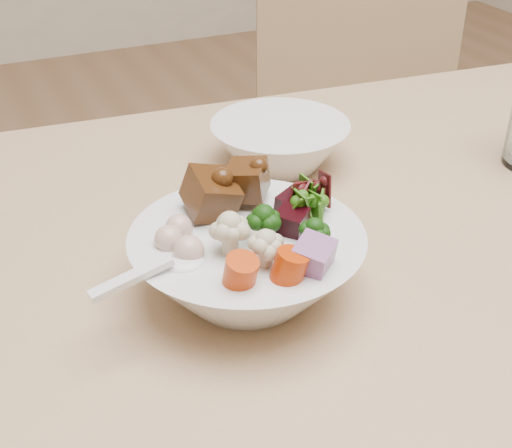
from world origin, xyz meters
The scene contains 4 objects.
chair_far centered at (0.15, 0.61, 0.48)m, with size 0.51×0.51×0.85m.
food_bowl centered at (-0.35, 0.02, 0.77)m, with size 0.20×0.20×0.11m.
soup_spoon centered at (-0.42, 0.00, 0.80)m, with size 0.10×0.03×0.02m.
side_bowl centered at (-0.22, 0.22, 0.77)m, with size 0.16×0.16×0.05m, color white, non-canonical shape.
Camera 1 is at (-0.55, -0.43, 1.11)m, focal length 50.00 mm.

